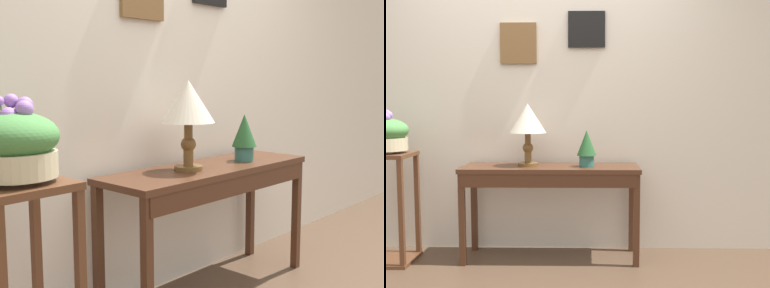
{
  "view_description": "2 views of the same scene",
  "coord_description": "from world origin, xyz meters",
  "views": [
    {
      "loc": [
        -2.07,
        -0.79,
        1.24
      ],
      "look_at": [
        0.02,
        1.13,
        0.87
      ],
      "focal_mm": 47.43,
      "sensor_mm": 36.0,
      "label": 1
    },
    {
      "loc": [
        0.38,
        -2.46,
        1.23
      ],
      "look_at": [
        0.31,
        1.05,
        0.92
      ],
      "focal_mm": 42.47,
      "sensor_mm": 36.0,
      "label": 2
    }
  ],
  "objects": [
    {
      "name": "table_lamp",
      "position": [
        -0.08,
        1.06,
        1.09
      ],
      "size": [
        0.29,
        0.29,
        0.49
      ],
      "color": "brown",
      "rests_on": "console_table"
    },
    {
      "name": "potted_plant_on_console",
      "position": [
        0.38,
        1.03,
        0.9
      ],
      "size": [
        0.15,
        0.15,
        0.28
      ],
      "color": "#2D665B",
      "rests_on": "console_table"
    },
    {
      "name": "planter_bowl_wide",
      "position": [
        -1.14,
        0.95,
        1.0
      ],
      "size": [
        0.33,
        0.33,
        0.33
      ],
      "color": "beige",
      "rests_on": "pedestal_stand_left"
    },
    {
      "name": "console_table",
      "position": [
        0.1,
        1.04,
        0.65
      ],
      "size": [
        1.38,
        0.43,
        0.74
      ],
      "color": "#472819",
      "rests_on": "ground"
    },
    {
      "name": "back_wall_with_art",
      "position": [
        0.0,
        1.37,
        1.4
      ],
      "size": [
        9.0,
        0.13,
        2.8
      ],
      "color": "beige",
      "rests_on": "ground"
    },
    {
      "name": "pedestal_stand_left",
      "position": [
        -1.14,
        0.95,
        0.43
      ],
      "size": [
        0.37,
        0.37,
        0.85
      ],
      "color": "#56331E",
      "rests_on": "ground"
    }
  ]
}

